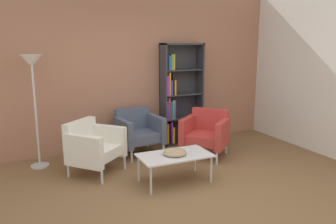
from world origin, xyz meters
name	(u,v)px	position (x,y,z in m)	size (l,w,h in m)	color
ground_plane	(197,198)	(0.00, 0.00, 0.00)	(8.32, 8.32, 0.00)	brown
brick_back_panel	(131,68)	(0.00, 2.46, 1.45)	(6.40, 0.12, 2.90)	#A87056
plaster_right_partition	(330,71)	(2.86, 0.60, 1.45)	(0.12, 5.20, 2.90)	silver
bookshelf_tall	(177,96)	(0.82, 2.25, 0.92)	(0.80, 0.30, 1.90)	#333338
coffee_table_low	(175,157)	(-0.03, 0.58, 0.37)	(1.00, 0.56, 0.40)	silver
decorative_bowl	(175,152)	(-0.03, 0.58, 0.43)	(0.32, 0.32, 0.05)	tan
armchair_near_window	(93,146)	(-0.98, 1.40, 0.41)	(0.95, 0.94, 0.78)	white
armchair_corner_red	(138,131)	(-0.07, 1.94, 0.41)	(0.79, 0.73, 0.78)	#4C566B
armchair_by_bookshelf	(206,132)	(0.95, 1.37, 0.41)	(0.94, 0.95, 0.78)	#B73833
floor_lamp_torchiere	(33,74)	(-1.70, 2.00, 1.45)	(0.32, 0.32, 1.74)	silver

